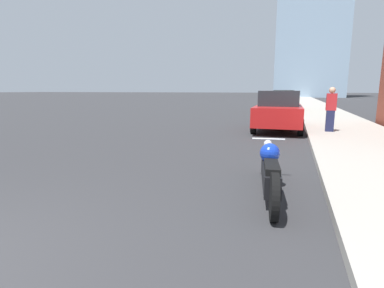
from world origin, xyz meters
name	(u,v)px	position (x,y,z in m)	size (l,w,h in m)	color
sidewalk	(311,103)	(5.54, 40.00, 0.07)	(3.24, 240.00, 0.15)	#9E998E
motorcycle	(270,170)	(3.04, 3.78, 0.40)	(0.64, 2.76, 0.81)	black
parked_car_red	(278,111)	(2.78, 12.09, 0.84)	(2.01, 4.39, 1.69)	red
parked_car_yellow	(284,101)	(2.67, 23.61, 0.86)	(1.98, 4.57, 1.71)	gold
pedestrian	(331,109)	(4.72, 11.26, 1.01)	(0.36, 0.23, 1.68)	#1E2347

